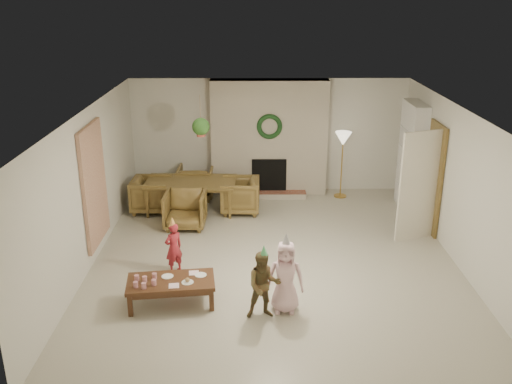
{
  "coord_description": "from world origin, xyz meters",
  "views": [
    {
      "loc": [
        -0.35,
        -8.45,
        4.26
      ],
      "look_at": [
        -0.3,
        0.4,
        1.05
      ],
      "focal_mm": 39.12,
      "sensor_mm": 36.0,
      "label": 1
    }
  ],
  "objects_px": {
    "dining_chair_far": "(196,182)",
    "child_pink": "(285,277)",
    "child_red": "(174,248)",
    "dining_table": "(191,197)",
    "dining_chair_left": "(152,195)",
    "dining_chair_near": "(185,210)",
    "coffee_table_top": "(171,282)",
    "child_plaid": "(264,285)",
    "dining_chair_right": "(240,195)"
  },
  "relations": [
    {
      "from": "dining_chair_near",
      "to": "dining_chair_right",
      "type": "height_order",
      "value": "same"
    },
    {
      "from": "coffee_table_top",
      "to": "dining_chair_near",
      "type": "bearing_deg",
      "value": 85.4
    },
    {
      "from": "dining_chair_right",
      "to": "coffee_table_top",
      "type": "bearing_deg",
      "value": -12.68
    },
    {
      "from": "child_plaid",
      "to": "dining_chair_near",
      "type": "bearing_deg",
      "value": 108.58
    },
    {
      "from": "dining_chair_near",
      "to": "child_red",
      "type": "bearing_deg",
      "value": -87.5
    },
    {
      "from": "dining_table",
      "to": "dining_chair_far",
      "type": "height_order",
      "value": "dining_chair_far"
    },
    {
      "from": "dining_chair_left",
      "to": "coffee_table_top",
      "type": "xyz_separation_m",
      "value": [
        0.88,
        -3.6,
        -0.0
      ]
    },
    {
      "from": "dining_chair_far",
      "to": "child_red",
      "type": "bearing_deg",
      "value": 91.33
    },
    {
      "from": "dining_chair_left",
      "to": "child_pink",
      "type": "relative_size",
      "value": 0.73
    },
    {
      "from": "dining_chair_far",
      "to": "child_red",
      "type": "relative_size",
      "value": 0.92
    },
    {
      "from": "dining_chair_far",
      "to": "dining_chair_right",
      "type": "height_order",
      "value": "same"
    },
    {
      "from": "child_plaid",
      "to": "child_pink",
      "type": "relative_size",
      "value": 0.92
    },
    {
      "from": "dining_chair_far",
      "to": "dining_chair_right",
      "type": "bearing_deg",
      "value": 141.34
    },
    {
      "from": "dining_table",
      "to": "dining_chair_left",
      "type": "relative_size",
      "value": 2.34
    },
    {
      "from": "dining_chair_left",
      "to": "dining_chair_near",
      "type": "bearing_deg",
      "value": -135.0
    },
    {
      "from": "dining_table",
      "to": "child_plaid",
      "type": "bearing_deg",
      "value": -68.59
    },
    {
      "from": "child_plaid",
      "to": "child_pink",
      "type": "xyz_separation_m",
      "value": [
        0.3,
        0.16,
        0.04
      ]
    },
    {
      "from": "dining_chair_left",
      "to": "dining_chair_right",
      "type": "distance_m",
      "value": 1.79
    },
    {
      "from": "coffee_table_top",
      "to": "child_plaid",
      "type": "distance_m",
      "value": 1.37
    },
    {
      "from": "dining_chair_right",
      "to": "child_red",
      "type": "bearing_deg",
      "value": -19.41
    },
    {
      "from": "dining_table",
      "to": "child_pink",
      "type": "relative_size",
      "value": 1.72
    },
    {
      "from": "dining_chair_near",
      "to": "child_pink",
      "type": "bearing_deg",
      "value": -58.04
    },
    {
      "from": "child_red",
      "to": "coffee_table_top",
      "type": "bearing_deg",
      "value": 55.76
    },
    {
      "from": "dining_chair_near",
      "to": "dining_chair_right",
      "type": "xyz_separation_m",
      "value": [
        1.02,
        0.77,
        0.0
      ]
    },
    {
      "from": "dining_chair_far",
      "to": "coffee_table_top",
      "type": "distance_m",
      "value": 4.37
    },
    {
      "from": "dining_table",
      "to": "child_red",
      "type": "xyz_separation_m",
      "value": [
        0.0,
        -2.61,
        0.1
      ]
    },
    {
      "from": "dining_chair_near",
      "to": "dining_chair_left",
      "type": "xyz_separation_m",
      "value": [
        -0.77,
        0.82,
        0.0
      ]
    },
    {
      "from": "child_plaid",
      "to": "child_pink",
      "type": "height_order",
      "value": "child_pink"
    },
    {
      "from": "child_pink",
      "to": "child_red",
      "type": "bearing_deg",
      "value": 149.93
    },
    {
      "from": "dining_chair_left",
      "to": "coffee_table_top",
      "type": "distance_m",
      "value": 3.71
    },
    {
      "from": "dining_chair_left",
      "to": "child_plaid",
      "type": "bearing_deg",
      "value": -149.13
    },
    {
      "from": "dining_chair_far",
      "to": "dining_chair_left",
      "type": "bearing_deg",
      "value": 45.0
    },
    {
      "from": "dining_chair_far",
      "to": "child_red",
      "type": "distance_m",
      "value": 3.4
    },
    {
      "from": "child_plaid",
      "to": "child_pink",
      "type": "bearing_deg",
      "value": 21.15
    },
    {
      "from": "dining_table",
      "to": "dining_chair_near",
      "type": "bearing_deg",
      "value": -90.0
    },
    {
      "from": "dining_table",
      "to": "child_pink",
      "type": "xyz_separation_m",
      "value": [
        1.71,
        -3.76,
        0.21
      ]
    },
    {
      "from": "dining_chair_far",
      "to": "child_pink",
      "type": "bearing_deg",
      "value": 111.96
    },
    {
      "from": "dining_chair_far",
      "to": "child_plaid",
      "type": "distance_m",
      "value": 4.91
    },
    {
      "from": "dining_table",
      "to": "dining_chair_left",
      "type": "xyz_separation_m",
      "value": [
        -0.8,
        0.02,
        0.03
      ]
    },
    {
      "from": "dining_chair_right",
      "to": "child_pink",
      "type": "bearing_deg",
      "value": 12.47
    },
    {
      "from": "coffee_table_top",
      "to": "dining_chair_right",
      "type": "bearing_deg",
      "value": 68.75
    },
    {
      "from": "dining_chair_right",
      "to": "child_plaid",
      "type": "distance_m",
      "value": 3.91
    },
    {
      "from": "dining_chair_near",
      "to": "child_red",
      "type": "distance_m",
      "value": 1.81
    },
    {
      "from": "dining_chair_far",
      "to": "dining_chair_right",
      "type": "relative_size",
      "value": 1.0
    },
    {
      "from": "dining_chair_near",
      "to": "child_red",
      "type": "xyz_separation_m",
      "value": [
        0.03,
        -1.81,
        0.07
      ]
    },
    {
      "from": "dining_table",
      "to": "child_red",
      "type": "distance_m",
      "value": 2.61
    },
    {
      "from": "dining_chair_far",
      "to": "child_red",
      "type": "xyz_separation_m",
      "value": [
        -0.02,
        -3.4,
        0.07
      ]
    },
    {
      "from": "child_red",
      "to": "child_pink",
      "type": "xyz_separation_m",
      "value": [
        1.71,
        -1.16,
        0.11
      ]
    },
    {
      "from": "child_red",
      "to": "dining_chair_far",
      "type": "bearing_deg",
      "value": -129.61
    },
    {
      "from": "dining_table",
      "to": "dining_chair_left",
      "type": "bearing_deg",
      "value": -180.0
    }
  ]
}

